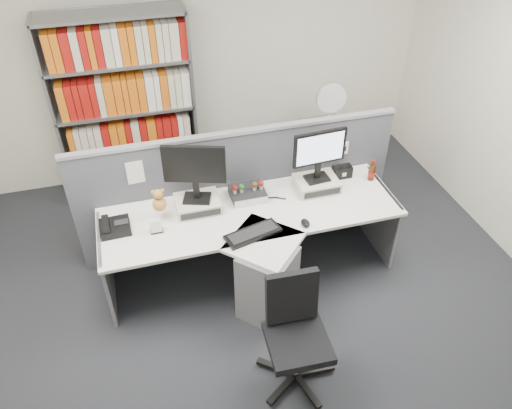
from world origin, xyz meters
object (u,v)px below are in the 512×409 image
object	(u,v)px
desktop_pc	(248,194)
desk_fan	(331,101)
mouse	(305,223)
keyboard	(253,233)
shelving_unit	(126,112)
desk_phone	(114,227)
monitor_left	(194,169)
monitor_right	(319,152)
desk	(258,250)
office_chair	(295,330)
cola_bottle	(372,172)
desk_calendar	(156,227)
speaker	(342,172)
filing_cabinet	(325,156)

from	to	relation	value
desktop_pc	desk_fan	size ratio (longest dim) A/B	0.57
desktop_pc	mouse	world-z (taller)	desktop_pc
keyboard	shelving_unit	size ratio (longest dim) A/B	0.25
desk_phone	desk_fan	distance (m)	2.61
mouse	desk_phone	bearing A→B (deg)	166.85
monitor_left	shelving_unit	xyz separation A→B (m)	(-0.47, 1.46, -0.16)
monitor_left	desk_fan	bearing A→B (deg)	31.88
monitor_right	desk	bearing A→B (deg)	-150.10
monitor_left	office_chair	world-z (taller)	monitor_left
desktop_pc	keyboard	size ratio (longest dim) A/B	0.61
cola_bottle	keyboard	bearing A→B (deg)	-160.43
keyboard	mouse	distance (m)	0.46
desk_phone	desktop_pc	bearing A→B (deg)	6.75
desk_phone	desk_calendar	bearing A→B (deg)	-18.02
speaker	cola_bottle	xyz separation A→B (m)	(0.25, -0.11, 0.02)
monitor_left	cola_bottle	size ratio (longest dim) A/B	2.48
cola_bottle	office_chair	xyz separation A→B (m)	(-1.19, -1.29, -0.31)
shelving_unit	office_chair	distance (m)	2.95
keyboard	shelving_unit	bearing A→B (deg)	113.44
monitor_left	desk_fan	world-z (taller)	monitor_left
keyboard	desk_calendar	distance (m)	0.80
mouse	desk_fan	distance (m)	1.71
desk_calendar	desk_fan	distance (m)	2.37
monitor_right	desk_calendar	bearing A→B (deg)	-171.98
desk	desktop_pc	world-z (taller)	desktop_pc
monitor_right	filing_cabinet	size ratio (longest dim) A/B	0.70
cola_bottle	desk_fan	world-z (taller)	desk_fan
speaker	office_chair	size ratio (longest dim) A/B	0.19
office_chair	desk	bearing A→B (deg)	91.36
keyboard	cola_bottle	bearing A→B (deg)	19.57
desktop_pc	desk_fan	xyz separation A→B (m)	(1.17, 0.98, 0.27)
desktop_pc	speaker	distance (m)	0.94
monitor_left	desk_calendar	bearing A→B (deg)	-151.45
desk_phone	desk_fan	xyz separation A→B (m)	(2.35, 1.12, 0.27)
monitor_right	office_chair	distance (m)	1.58
shelving_unit	desk	bearing A→B (deg)	-64.04
mouse	desk_phone	world-z (taller)	desk_phone
mouse	desk_fan	bearing A→B (deg)	61.30
filing_cabinet	keyboard	bearing A→B (deg)	-130.52
mouse	desk_calendar	bearing A→B (deg)	168.22
desk	desk_fan	bearing A→B (deg)	49.38
filing_cabinet	monitor_right	bearing A→B (deg)	-117.68
office_chair	monitor_right	bearing A→B (deg)	63.58
speaker	desk_phone	bearing A→B (deg)	-174.45
speaker	monitor_left	bearing A→B (deg)	-175.75
desk_phone	office_chair	world-z (taller)	office_chair
desk	monitor_left	bearing A→B (deg)	138.43
desk_calendar	cola_bottle	size ratio (longest dim) A/B	0.57
desk	mouse	size ratio (longest dim) A/B	23.73
mouse	office_chair	size ratio (longest dim) A/B	0.12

